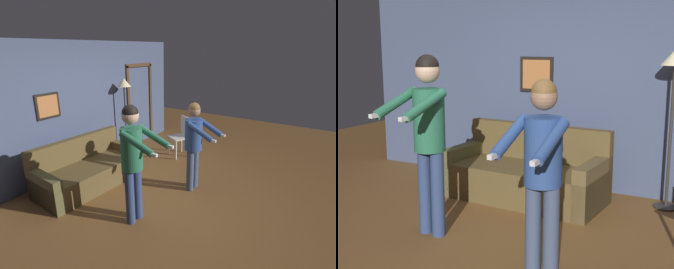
{
  "view_description": "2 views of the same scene",
  "coord_description": "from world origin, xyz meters",
  "views": [
    {
      "loc": [
        -3.21,
        -2.26,
        2.46
      ],
      "look_at": [
        0.02,
        -0.13,
        1.17
      ],
      "focal_mm": 28.0,
      "sensor_mm": 36.0,
      "label": 1
    },
    {
      "loc": [
        2.0,
        -3.52,
        1.85
      ],
      "look_at": [
        0.15,
        -0.04,
        1.09
      ],
      "focal_mm": 50.0,
      "sensor_mm": 36.0,
      "label": 2
    }
  ],
  "objects": [
    {
      "name": "torchiere_lamp",
      "position": [
        1.22,
        1.86,
        1.48
      ],
      "size": [
        0.32,
        0.32,
        1.8
      ],
      "color": "#332D28",
      "rests_on": "ground_plane"
    },
    {
      "name": "ground_plane",
      "position": [
        0.0,
        0.0,
        0.0
      ],
      "size": [
        12.0,
        12.0,
        0.0
      ],
      "primitive_type": "plane",
      "color": "brown"
    },
    {
      "name": "person_standing_left",
      "position": [
        -0.7,
        -0.03,
        1.07
      ],
      "size": [
        0.45,
        0.73,
        1.76
      ],
      "color": "navy",
      "rests_on": "ground_plane"
    },
    {
      "name": "couch",
      "position": [
        -0.35,
        1.41,
        0.28
      ],
      "size": [
        1.94,
        0.95,
        0.87
      ],
      "color": "brown",
      "rests_on": "ground_plane"
    },
    {
      "name": "person_standing_right",
      "position": [
        0.6,
        -0.29,
        0.95
      ],
      "size": [
        0.45,
        0.66,
        1.59
      ],
      "color": "#41506D",
      "rests_on": "ground_plane"
    },
    {
      "name": "back_wall_assembly",
      "position": [
        0.03,
        2.14,
        1.3
      ],
      "size": [
        6.4,
        0.1,
        2.6
      ],
      "color": "#434F6E",
      "rests_on": "ground_plane"
    },
    {
      "name": "dining_chair_distant",
      "position": [
        1.86,
        0.68,
        0.53
      ],
      "size": [
        0.57,
        0.57,
        0.93
      ],
      "color": "silver",
      "rests_on": "ground_plane"
    }
  ]
}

